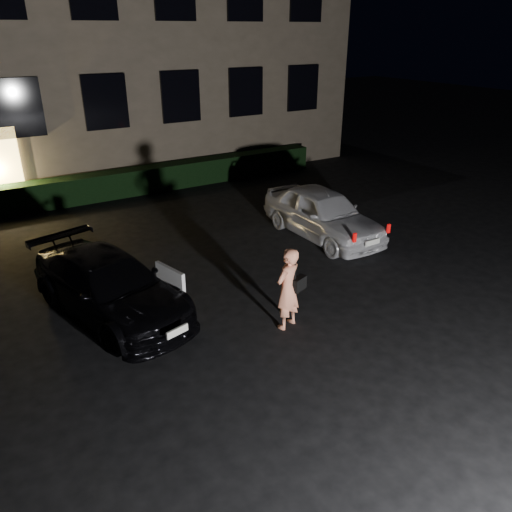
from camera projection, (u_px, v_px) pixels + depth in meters
ground at (309, 354)px, 8.66m from camera, size 80.00×80.00×0.00m
building at (62, 2)px, 17.77m from camera, size 20.00×8.11×12.00m
hedge at (119, 184)px, 16.61m from camera, size 15.00×0.70×0.85m
sedan at (110, 286)px, 9.67m from camera, size 2.61×4.37×1.19m
hatch at (323, 213)px, 13.27m from camera, size 1.59×3.88×1.32m
man at (288, 288)px, 9.13m from camera, size 0.74×0.56×1.60m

